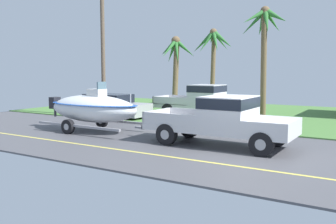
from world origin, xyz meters
TOP-DOWN VIEW (x-y plane):
  - ground at (0.00, 8.38)m, footprint 36.00×22.00m
  - pickup_truck_towing at (-0.73, 0.72)m, footprint 5.72×2.11m
  - boat_on_trailer at (-7.29, 0.72)m, footprint 5.95×2.43m
  - parked_pickup_background at (-5.04, 7.95)m, footprint 5.89×1.97m
  - parked_sedan_near at (-9.93, 5.10)m, footprint 4.70×1.86m
  - palm_tree_near_left at (-7.50, 14.22)m, footprint 3.49×2.80m
  - palm_tree_near_right at (-9.72, 12.44)m, footprint 2.73×3.25m
  - palm_tree_mid at (-2.26, 9.83)m, footprint 2.81×2.82m
  - utility_pole at (-10.34, 4.97)m, footprint 0.24×1.80m

SIDE VIEW (x-z plane):
  - ground at x=0.00m, z-range -0.07..0.04m
  - parked_sedan_near at x=-9.93m, z-range -0.02..1.36m
  - pickup_truck_towing at x=-0.73m, z-range 0.11..1.96m
  - boat_on_trailer at x=-7.29m, z-range -0.08..2.19m
  - parked_pickup_background at x=-5.04m, z-range 0.10..2.04m
  - palm_tree_near_right at x=-9.72m, z-range 1.17..6.50m
  - utility_pole at x=-10.34m, z-range 0.15..8.59m
  - palm_tree_near_left at x=-7.50m, z-range 1.48..7.41m
  - palm_tree_mid at x=-2.26m, z-range 1.63..8.11m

